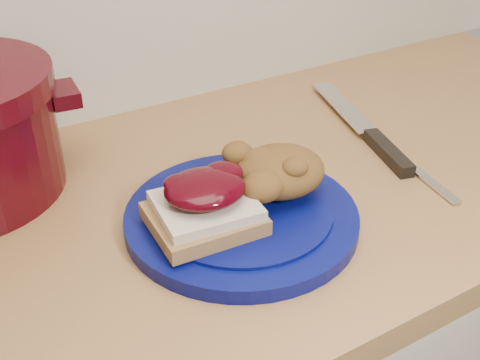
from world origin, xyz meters
TOP-DOWN VIEW (x-y plane):
  - plate at (-0.02, 1.43)m, footprint 0.33×0.33m
  - sandwich at (-0.07, 1.42)m, footprint 0.13×0.11m
  - stuffing_mound at (0.05, 1.44)m, footprint 0.13×0.12m
  - chef_knife at (0.26, 1.50)m, footprint 0.12×0.32m
  - butter_knife at (0.26, 1.40)m, footprint 0.04×0.18m

SIDE VIEW (x-z plane):
  - butter_knife at x=0.26m, z-range 0.90..0.91m
  - chef_knife at x=0.26m, z-range 0.90..0.92m
  - plate at x=-0.02m, z-range 0.90..0.92m
  - sandwich at x=-0.07m, z-range 0.92..0.98m
  - stuffing_mound at x=0.05m, z-range 0.92..0.98m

